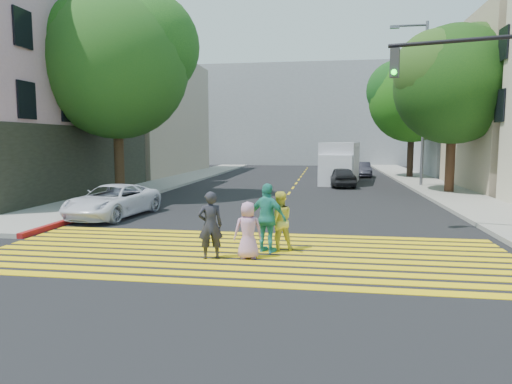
% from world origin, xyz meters
% --- Properties ---
extents(ground, '(120.00, 120.00, 0.00)m').
position_xyz_m(ground, '(0.00, 0.00, 0.00)').
color(ground, black).
extents(sidewalk_left, '(3.00, 40.00, 0.15)m').
position_xyz_m(sidewalk_left, '(-8.50, 22.00, 0.07)').
color(sidewalk_left, gray).
rests_on(sidewalk_left, ground).
extents(sidewalk_right, '(3.00, 60.00, 0.15)m').
position_xyz_m(sidewalk_right, '(8.50, 15.00, 0.07)').
color(sidewalk_right, gray).
rests_on(sidewalk_right, ground).
extents(curb_red, '(0.20, 8.00, 0.16)m').
position_xyz_m(curb_red, '(-6.90, 6.00, 0.08)').
color(curb_red, maroon).
rests_on(curb_red, ground).
extents(crosswalk, '(13.40, 5.30, 0.01)m').
position_xyz_m(crosswalk, '(0.00, 1.28, 0.01)').
color(crosswalk, yellow).
rests_on(crosswalk, ground).
extents(lane_line, '(0.12, 34.40, 0.01)m').
position_xyz_m(lane_line, '(0.00, 22.50, 0.01)').
color(lane_line, yellow).
rests_on(lane_line, ground).
extents(building_left_tan, '(12.00, 16.00, 10.00)m').
position_xyz_m(building_left_tan, '(-16.00, 28.00, 5.00)').
color(building_left_tan, tan).
rests_on(building_left_tan, ground).
extents(building_right_grey, '(10.00, 10.00, 10.00)m').
position_xyz_m(building_right_grey, '(15.00, 30.00, 5.00)').
color(building_right_grey, gray).
rests_on(building_right_grey, ground).
extents(backdrop_block, '(30.00, 8.00, 12.00)m').
position_xyz_m(backdrop_block, '(0.00, 48.00, 6.00)').
color(backdrop_block, gray).
rests_on(backdrop_block, ground).
extents(tree_left, '(8.78, 8.55, 10.21)m').
position_xyz_m(tree_left, '(-8.15, 11.59, 6.88)').
color(tree_left, black).
rests_on(tree_left, ground).
extents(tree_right_near, '(7.69, 7.48, 9.12)m').
position_xyz_m(tree_right_near, '(8.69, 16.01, 6.17)').
color(tree_right_near, '#3D1F14').
rests_on(tree_right_near, ground).
extents(tree_right_far, '(7.99, 7.57, 9.44)m').
position_xyz_m(tree_right_far, '(8.46, 26.47, 6.37)').
color(tree_right_far, black).
rests_on(tree_right_far, ground).
extents(pedestrian_man, '(0.71, 0.59, 1.66)m').
position_xyz_m(pedestrian_man, '(-0.77, 0.66, 0.83)').
color(pedestrian_man, '#26252E').
rests_on(pedestrian_man, ground).
extents(pedestrian_woman, '(0.91, 0.81, 1.56)m').
position_xyz_m(pedestrian_woman, '(0.80, 1.82, 0.78)').
color(pedestrian_woman, '#EFE54A').
rests_on(pedestrian_woman, ground).
extents(pedestrian_child, '(0.80, 0.64, 1.41)m').
position_xyz_m(pedestrian_child, '(0.14, 0.82, 0.70)').
color(pedestrian_child, '#C68BB5').
rests_on(pedestrian_child, ground).
extents(pedestrian_extra, '(1.14, 0.81, 1.79)m').
position_xyz_m(pedestrian_extra, '(0.53, 1.51, 0.90)').
color(pedestrian_extra, teal).
rests_on(pedestrian_extra, ground).
extents(white_sedan, '(2.55, 4.62, 1.23)m').
position_xyz_m(white_sedan, '(-5.98, 6.12, 0.61)').
color(white_sedan, white).
rests_on(white_sedan, ground).
extents(dark_car_near, '(2.05, 3.93, 1.28)m').
position_xyz_m(dark_car_near, '(2.91, 19.14, 0.64)').
color(dark_car_near, black).
rests_on(dark_car_near, ground).
extents(silver_car, '(2.29, 4.80, 1.35)m').
position_xyz_m(silver_car, '(3.36, 31.89, 0.68)').
color(silver_car, gray).
rests_on(silver_car, ground).
extents(dark_car_parked, '(1.34, 3.66, 1.20)m').
position_xyz_m(dark_car_parked, '(4.84, 27.42, 0.60)').
color(dark_car_parked, '#20202A').
rests_on(dark_car_parked, ground).
extents(white_van, '(2.95, 6.12, 2.77)m').
position_xyz_m(white_van, '(2.90, 21.56, 1.32)').
color(white_van, silver).
rests_on(white_van, ground).
extents(traffic_signal, '(4.08, 1.22, 6.12)m').
position_xyz_m(traffic_signal, '(6.65, 3.88, 3.96)').
color(traffic_signal, black).
rests_on(traffic_signal, ground).
extents(street_lamp, '(2.26, 0.25, 10.01)m').
position_xyz_m(street_lamp, '(7.64, 19.46, 5.74)').
color(street_lamp, slate).
rests_on(street_lamp, ground).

